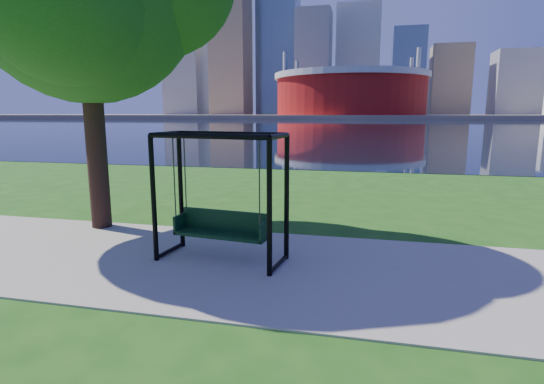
% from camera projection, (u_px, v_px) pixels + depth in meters
% --- Properties ---
extents(ground, '(900.00, 900.00, 0.00)m').
position_uv_depth(ground, '(260.00, 257.00, 7.62)').
color(ground, '#1E5114').
rests_on(ground, ground).
extents(path, '(120.00, 4.00, 0.03)m').
position_uv_depth(path, '(252.00, 266.00, 7.13)').
color(path, '#9E937F').
rests_on(path, ground).
extents(river, '(900.00, 180.00, 0.02)m').
position_uv_depth(river, '(363.00, 124.00, 105.34)').
color(river, black).
rests_on(river, ground).
extents(far_bank, '(900.00, 228.00, 2.00)m').
position_uv_depth(far_bank, '(369.00, 116.00, 300.61)').
color(far_bank, '#937F60').
rests_on(far_bank, ground).
extents(stadium, '(83.00, 83.00, 32.00)m').
position_uv_depth(stadium, '(350.00, 92.00, 232.40)').
color(stadium, maroon).
rests_on(stadium, far_bank).
extents(skyline, '(392.00, 66.00, 96.50)m').
position_uv_depth(skyline, '(365.00, 67.00, 308.06)').
color(skyline, gray).
rests_on(skyline, far_bank).
extents(swing, '(2.28, 1.20, 2.23)m').
position_uv_depth(swing, '(221.00, 200.00, 7.26)').
color(swing, black).
rests_on(swing, ground).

